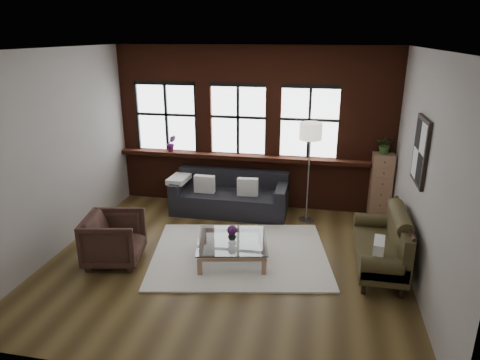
% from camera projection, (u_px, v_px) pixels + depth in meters
% --- Properties ---
extents(floor, '(5.50, 5.50, 0.00)m').
position_uv_depth(floor, '(226.00, 260.00, 6.75)').
color(floor, '#4A381B').
rests_on(floor, ground).
extents(ceiling, '(5.50, 5.50, 0.00)m').
position_uv_depth(ceiling, '(224.00, 49.00, 5.71)').
color(ceiling, white).
rests_on(ceiling, ground).
extents(wall_back, '(5.50, 0.00, 5.50)m').
position_uv_depth(wall_back, '(253.00, 128.00, 8.55)').
color(wall_back, '#A49E98').
rests_on(wall_back, ground).
extents(wall_front, '(5.50, 0.00, 5.50)m').
position_uv_depth(wall_front, '(164.00, 241.00, 3.91)').
color(wall_front, '#A49E98').
rests_on(wall_front, ground).
extents(wall_left, '(0.00, 5.00, 5.00)m').
position_uv_depth(wall_left, '(56.00, 154.00, 6.74)').
color(wall_left, '#A49E98').
rests_on(wall_left, ground).
extents(wall_right, '(0.00, 5.00, 5.00)m').
position_uv_depth(wall_right, '(425.00, 175.00, 5.73)').
color(wall_right, '#A49E98').
rests_on(wall_right, ground).
extents(brick_backwall, '(5.50, 0.12, 3.20)m').
position_uv_depth(brick_backwall, '(253.00, 129.00, 8.50)').
color(brick_backwall, '#4B1E11').
rests_on(brick_backwall, floor).
extents(sill_ledge, '(5.50, 0.30, 0.08)m').
position_uv_depth(sill_ledge, '(252.00, 157.00, 8.59)').
color(sill_ledge, '#4B1E11').
rests_on(sill_ledge, brick_backwall).
extents(window_left, '(1.38, 0.10, 1.50)m').
position_uv_depth(window_left, '(167.00, 118.00, 8.79)').
color(window_left, black).
rests_on(window_left, brick_backwall).
extents(window_mid, '(1.38, 0.10, 1.50)m').
position_uv_depth(window_mid, '(238.00, 121.00, 8.51)').
color(window_mid, black).
rests_on(window_mid, brick_backwall).
extents(window_right, '(1.38, 0.10, 1.50)m').
position_uv_depth(window_right, '(309.00, 123.00, 8.26)').
color(window_right, black).
rests_on(window_right, brick_backwall).
extents(wall_poster, '(0.05, 0.74, 0.94)m').
position_uv_depth(wall_poster, '(421.00, 151.00, 5.93)').
color(wall_poster, black).
rests_on(wall_poster, wall_right).
extents(shag_rug, '(3.14, 2.66, 0.03)m').
position_uv_depth(shag_rug, '(240.00, 254.00, 6.92)').
color(shag_rug, silver).
rests_on(shag_rug, floor).
extents(dark_sofa, '(2.25, 0.91, 0.82)m').
position_uv_depth(dark_sofa, '(230.00, 193.00, 8.45)').
color(dark_sofa, black).
rests_on(dark_sofa, floor).
extents(pillow_a, '(0.40, 0.15, 0.34)m').
position_uv_depth(pillow_a, '(205.00, 184.00, 8.38)').
color(pillow_a, white).
rests_on(pillow_a, dark_sofa).
extents(pillow_b, '(0.41, 0.16, 0.34)m').
position_uv_depth(pillow_b, '(248.00, 187.00, 8.23)').
color(pillow_b, white).
rests_on(pillow_b, dark_sofa).
extents(vintage_settee, '(0.75, 1.68, 0.90)m').
position_uv_depth(vintage_settee, '(379.00, 242.00, 6.37)').
color(vintage_settee, '#3C341B').
rests_on(vintage_settee, floor).
extents(pillow_settee, '(0.19, 0.40, 0.34)m').
position_uv_depth(pillow_settee, '(378.00, 251.00, 5.87)').
color(pillow_settee, white).
rests_on(pillow_settee, vintage_settee).
extents(armchair, '(0.99, 0.97, 0.78)m').
position_uv_depth(armchair, '(114.00, 239.00, 6.61)').
color(armchair, '#35211A').
rests_on(armchair, floor).
extents(coffee_table, '(1.26, 1.26, 0.36)m').
position_uv_depth(coffee_table, '(232.00, 250.00, 6.73)').
color(coffee_table, '#9F7356').
rests_on(coffee_table, shag_rug).
extents(vase, '(0.17, 0.17, 0.14)m').
position_uv_depth(vase, '(232.00, 236.00, 6.65)').
color(vase, '#B2B2B2').
rests_on(vase, coffee_table).
extents(flowers, '(0.16, 0.16, 0.16)m').
position_uv_depth(flowers, '(232.00, 230.00, 6.61)').
color(flowers, '#5D2265').
rests_on(flowers, vase).
extents(drawer_chest, '(0.39, 0.39, 1.28)m').
position_uv_depth(drawer_chest, '(381.00, 186.00, 8.17)').
color(drawer_chest, '#9F7356').
rests_on(drawer_chest, floor).
extents(potted_plant_top, '(0.35, 0.32, 0.34)m').
position_uv_depth(potted_plant_top, '(385.00, 145.00, 7.91)').
color(potted_plant_top, '#2D5923').
rests_on(potted_plant_top, drawer_chest).
extents(floor_lamp, '(0.40, 0.40, 2.05)m').
position_uv_depth(floor_lamp, '(309.00, 170.00, 7.85)').
color(floor_lamp, '#A5A5A8').
rests_on(floor_lamp, floor).
extents(sill_plant, '(0.23, 0.21, 0.35)m').
position_uv_depth(sill_plant, '(171.00, 143.00, 8.81)').
color(sill_plant, '#5D2265').
rests_on(sill_plant, sill_ledge).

